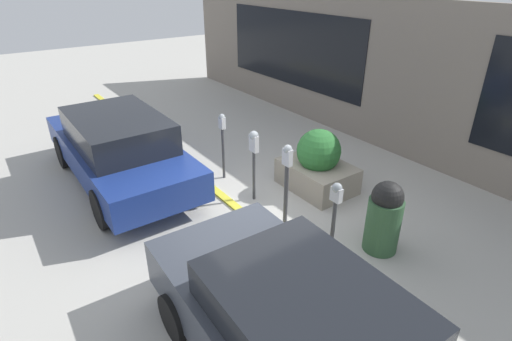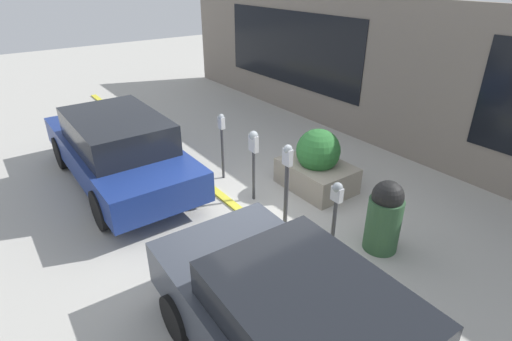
# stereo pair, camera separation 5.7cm
# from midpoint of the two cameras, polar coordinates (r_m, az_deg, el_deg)

# --- Properties ---
(ground_plane) EXTENTS (40.00, 40.00, 0.00)m
(ground_plane) POSITION_cam_midpoint_polar(r_m,az_deg,el_deg) (7.30, -0.45, -6.50)
(ground_plane) COLOR #ADAAA3
(curb_strip) EXTENTS (19.00, 0.16, 0.04)m
(curb_strip) POSITION_cam_midpoint_polar(r_m,az_deg,el_deg) (7.25, -0.97, -6.57)
(curb_strip) COLOR gold
(curb_strip) RESTS_ON ground_plane
(building_facade) EXTENTS (19.00, 0.17, 3.48)m
(building_facade) POSITION_cam_midpoint_polar(r_m,az_deg,el_deg) (9.67, 22.22, 11.38)
(building_facade) COLOR slate
(building_facade) RESTS_ON ground_plane
(parking_meter_nearest) EXTENTS (0.18, 0.15, 1.27)m
(parking_meter_nearest) POSITION_cam_midpoint_polar(r_m,az_deg,el_deg) (6.02, 11.53, -4.77)
(parking_meter_nearest) COLOR #38383D
(parking_meter_nearest) RESTS_ON ground_plane
(parking_meter_second) EXTENTS (0.17, 0.15, 1.53)m
(parking_meter_second) POSITION_cam_midpoint_polar(r_m,az_deg,el_deg) (6.55, 4.67, -0.41)
(parking_meter_second) COLOR #38383D
(parking_meter_second) RESTS_ON ground_plane
(parking_meter_middle) EXTENTS (0.20, 0.17, 1.42)m
(parking_meter_middle) POSITION_cam_midpoint_polar(r_m,az_deg,el_deg) (7.32, -0.08, 3.17)
(parking_meter_middle) COLOR #38383D
(parking_meter_middle) RESTS_ON ground_plane
(parking_meter_fourth) EXTENTS (0.15, 0.12, 1.43)m
(parking_meter_fourth) POSITION_cam_midpoint_polar(r_m,az_deg,el_deg) (8.20, -4.61, 5.19)
(parking_meter_fourth) COLOR #38383D
(parking_meter_fourth) RESTS_ON ground_plane
(planter_box) EXTENTS (1.44, 1.06, 1.26)m
(planter_box) POSITION_cam_midpoint_polar(r_m,az_deg,el_deg) (8.06, 9.00, 0.79)
(planter_box) COLOR gray
(planter_box) RESTS_ON ground_plane
(parked_car_front) EXTENTS (4.01, 1.85, 1.34)m
(parked_car_front) POSITION_cam_midpoint_polar(r_m,az_deg,el_deg) (4.43, 6.37, -21.75)
(parked_car_front) COLOR #383D47
(parked_car_front) RESTS_ON ground_plane
(parked_car_middle) EXTENTS (4.70, 1.85, 1.50)m
(parked_car_middle) POSITION_cam_midpoint_polar(r_m,az_deg,el_deg) (8.51, -18.85, 3.15)
(parked_car_middle) COLOR navy
(parked_car_middle) RESTS_ON ground_plane
(trash_bin) EXTENTS (0.54, 0.54, 1.20)m
(trash_bin) POSITION_cam_midpoint_polar(r_m,az_deg,el_deg) (6.50, 18.08, -6.29)
(trash_bin) COLOR #2D5133
(trash_bin) RESTS_ON ground_plane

